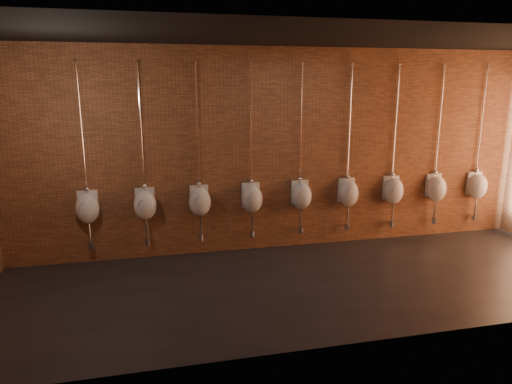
# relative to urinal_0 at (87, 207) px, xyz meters

# --- Properties ---
(ground) EXTENTS (8.50, 8.50, 0.00)m
(ground) POSITION_rel_urinal_0_xyz_m (3.00, -1.38, -0.89)
(ground) COLOR black
(ground) RESTS_ON ground
(room_shell) EXTENTS (8.54, 3.04, 3.22)m
(room_shell) POSITION_rel_urinal_0_xyz_m (3.00, -1.38, 1.12)
(room_shell) COLOR black
(room_shell) RESTS_ON ground
(urinal_0) EXTENTS (0.35, 0.31, 2.71)m
(urinal_0) POSITION_rel_urinal_0_xyz_m (0.00, 0.00, 0.00)
(urinal_0) COLOR white
(urinal_0) RESTS_ON ground
(urinal_1) EXTENTS (0.35, 0.31, 2.71)m
(urinal_1) POSITION_rel_urinal_0_xyz_m (0.82, 0.00, 0.00)
(urinal_1) COLOR white
(urinal_1) RESTS_ON ground
(urinal_2) EXTENTS (0.35, 0.31, 2.71)m
(urinal_2) POSITION_rel_urinal_0_xyz_m (1.64, 0.00, 0.00)
(urinal_2) COLOR white
(urinal_2) RESTS_ON ground
(urinal_3) EXTENTS (0.35, 0.31, 2.71)m
(urinal_3) POSITION_rel_urinal_0_xyz_m (2.46, 0.00, 0.00)
(urinal_3) COLOR white
(urinal_3) RESTS_ON ground
(urinal_4) EXTENTS (0.35, 0.31, 2.71)m
(urinal_4) POSITION_rel_urinal_0_xyz_m (3.28, 0.00, 0.00)
(urinal_4) COLOR white
(urinal_4) RESTS_ON ground
(urinal_5) EXTENTS (0.35, 0.31, 2.71)m
(urinal_5) POSITION_rel_urinal_0_xyz_m (4.10, 0.00, 0.00)
(urinal_5) COLOR white
(urinal_5) RESTS_ON ground
(urinal_6) EXTENTS (0.35, 0.31, 2.71)m
(urinal_6) POSITION_rel_urinal_0_xyz_m (4.92, 0.00, 0.00)
(urinal_6) COLOR white
(urinal_6) RESTS_ON ground
(urinal_7) EXTENTS (0.35, 0.31, 2.71)m
(urinal_7) POSITION_rel_urinal_0_xyz_m (5.74, 0.00, 0.00)
(urinal_7) COLOR white
(urinal_7) RESTS_ON ground
(urinal_8) EXTENTS (0.35, 0.31, 2.71)m
(urinal_8) POSITION_rel_urinal_0_xyz_m (6.56, 0.00, 0.00)
(urinal_8) COLOR white
(urinal_8) RESTS_ON ground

